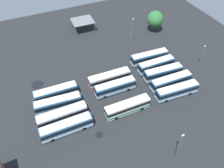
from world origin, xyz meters
TOP-DOWN VIEW (x-y plane):
  - ground_plane at (0.00, 0.00)m, footprint 112.41×112.41m
  - bus_row0_slot0 at (-16.21, -7.74)m, footprint 12.75×3.31m
  - bus_row0_slot1 at (-16.13, -3.52)m, footprint 12.03×2.71m
  - bus_row0_slot2 at (-16.09, 0.51)m, footprint 12.24×3.47m
  - bus_row0_slot3 at (-16.10, 4.72)m, footprint 12.72×2.90m
  - bus_row0_slot4 at (-15.42, 8.61)m, footprint 12.77×3.49m
  - bus_row1_slot1 at (-0.22, -4.06)m, footprint 12.74×2.88m
  - bus_row1_slot2 at (-0.18, 0.09)m, footprint 12.09×2.90m
  - bus_row1_slot4 at (-0.06, 8.08)m, footprint 12.35×2.70m
  - bus_row2_slot1 at (15.78, -4.72)m, footprint 12.11×2.93m
  - bus_row2_slot2 at (16.27, -0.66)m, footprint 12.59×3.62m
  - bus_row2_slot3 at (16.30, 3.72)m, footprint 12.82×2.72m
  - bus_row2_slot4 at (16.37, 7.64)m, footprint 12.94×2.68m
  - maintenance_shelter at (-2.95, -35.79)m, footprint 8.37×7.42m
  - lamp_post_by_building at (-4.11, 24.18)m, footprint 0.56×0.28m
  - lamp_post_near_entrance at (-16.47, -20.57)m, footprint 0.56×0.28m
  - lamp_post_mid_lot at (-30.34, 0.49)m, footprint 0.56×0.28m
  - tree_north_edge at (-27.76, -23.43)m, footprint 6.15×6.15m
  - puddle_back_corner at (19.86, -12.19)m, footprint 3.67×3.67m
  - puddle_between_rows at (9.55, 11.72)m, footprint 2.07×2.07m
  - puddle_front_lane at (12.59, -6.98)m, footprint 2.89×2.89m

SIDE VIEW (x-z plane):
  - ground_plane at x=0.00m, z-range 0.00..0.00m
  - puddle_back_corner at x=19.86m, z-range 0.00..0.01m
  - puddle_between_rows at x=9.55m, z-range 0.00..0.01m
  - puddle_front_lane at x=12.59m, z-range 0.00..0.01m
  - bus_row0_slot1 at x=-16.13m, z-range 0.10..3.73m
  - bus_row1_slot2 at x=-0.18m, z-range 0.10..3.73m
  - bus_row2_slot1 at x=15.78m, z-range 0.10..3.73m
  - bus_row0_slot2 at x=-16.09m, z-range 0.10..3.73m
  - bus_row1_slot4 at x=-0.06m, z-range 0.10..3.73m
  - bus_row2_slot2 at x=16.27m, z-range 0.10..3.73m
  - bus_row0_slot4 at x=-15.42m, z-range 0.10..3.73m
  - bus_row0_slot0 at x=-16.21m, z-range 0.10..3.73m
  - bus_row0_slot3 at x=-16.10m, z-range 0.10..3.73m
  - bus_row1_slot1 at x=-0.22m, z-range 0.10..3.73m
  - bus_row2_slot3 at x=16.30m, z-range 0.10..3.73m
  - bus_row2_slot4 at x=16.37m, z-range 0.10..3.73m
  - maintenance_shelter at x=-2.95m, z-range 1.81..5.82m
  - lamp_post_mid_lot at x=-30.34m, z-range 0.41..7.99m
  - lamp_post_by_building at x=-4.11m, z-range 0.42..9.19m
  - lamp_post_near_entrance at x=-16.47m, z-range 0.42..9.77m
  - tree_north_edge at x=-27.76m, z-range 1.06..9.34m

